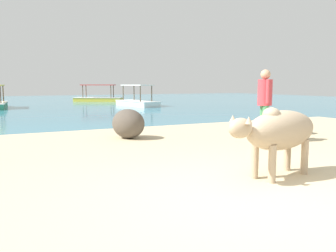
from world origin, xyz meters
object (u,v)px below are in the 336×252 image
object	(u,v)px
cow	(279,131)
boat_yellow	(98,98)
person_standing	(265,100)
boat_white	(137,101)

from	to	relation	value
cow	boat_yellow	world-z (taller)	boat_yellow
person_standing	boat_white	size ratio (longest dim) A/B	0.43
cow	boat_yellow	size ratio (longest dim) A/B	0.47
cow	boat_yellow	distance (m)	23.09
boat_white	boat_yellow	distance (m)	6.45
person_standing	boat_yellow	xyz separation A→B (m)	(1.71, 20.34, -0.70)
person_standing	boat_yellow	distance (m)	20.42
person_standing	cow	bearing A→B (deg)	-103.72
boat_white	person_standing	bearing A→B (deg)	-17.45
person_standing	boat_white	world-z (taller)	person_standing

